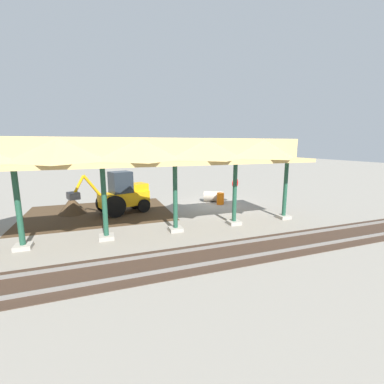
{
  "coord_description": "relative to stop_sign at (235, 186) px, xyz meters",
  "views": [
    {
      "loc": [
        8.41,
        17.44,
        4.56
      ],
      "look_at": [
        2.96,
        2.39,
        1.6
      ],
      "focal_mm": 24.0,
      "sensor_mm": 36.0,
      "label": 1
    }
  ],
  "objects": [
    {
      "name": "backhoe",
      "position": [
        8.44,
        -0.23,
        -0.18
      ],
      "size": [
        5.15,
        2.76,
        2.82
      ],
      "color": "orange",
      "rests_on": "ground"
    },
    {
      "name": "dirt_mound",
      "position": [
        11.63,
        -1.29,
        -1.45
      ],
      "size": [
        3.62,
        3.62,
        2.32
      ],
      "primitive_type": "cone",
      "color": "#42301E",
      "rests_on": "ground"
    },
    {
      "name": "ground_plane",
      "position": [
        1.35,
        -0.25,
        -1.45
      ],
      "size": [
        120.0,
        120.0,
        0.0
      ],
      "primitive_type": "plane",
      "color": "gray"
    },
    {
      "name": "dirt_work_zone",
      "position": [
        9.97,
        -0.78,
        -1.45
      ],
      "size": [
        9.33,
        7.0,
        0.01
      ],
      "primitive_type": "cube",
      "color": "#42301E",
      "rests_on": "ground"
    },
    {
      "name": "rail_tracks",
      "position": [
        1.35,
        8.09,
        -1.42
      ],
      "size": [
        60.0,
        2.58,
        0.15
      ],
      "color": "slate",
      "rests_on": "ground"
    },
    {
      "name": "concrete_pipe",
      "position": [
        1.17,
        -1.37,
        -1.03
      ],
      "size": [
        1.78,
        1.48,
        0.84
      ],
      "color": "#9E9384",
      "rests_on": "ground"
    },
    {
      "name": "platform_canopy",
      "position": [
        9.63,
        4.53,
        2.72
      ],
      "size": [
        22.36,
        3.2,
        4.9
      ],
      "color": "#9E998E",
      "rests_on": "ground"
    },
    {
      "name": "stop_sign",
      "position": [
        0.0,
        0.0,
        0.0
      ],
      "size": [
        0.7,
        0.35,
        2.03
      ],
      "color": "gray",
      "rests_on": "ground"
    },
    {
      "name": "traffic_barrel",
      "position": [
        1.08,
        -0.32,
        -1.0
      ],
      "size": [
        0.56,
        0.56,
        0.9
      ],
      "primitive_type": "cylinder",
      "color": "orange",
      "rests_on": "ground"
    }
  ]
}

